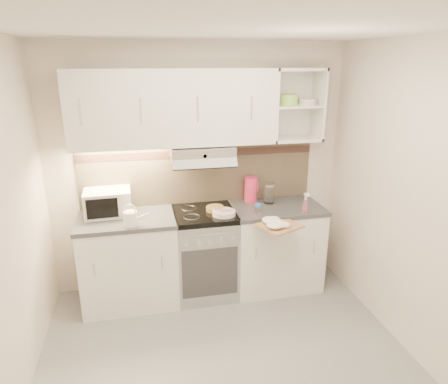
{
  "coord_description": "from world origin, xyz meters",
  "views": [
    {
      "loc": [
        -0.59,
        -2.53,
        2.31
      ],
      "look_at": [
        0.17,
        0.95,
        1.14
      ],
      "focal_mm": 32.0,
      "sensor_mm": 36.0,
      "label": 1
    }
  ],
  "objects_px": {
    "microwave": "(108,203)",
    "electric_range": "(205,253)",
    "watering_can": "(131,218)",
    "cutting_board": "(279,226)",
    "glass_jar": "(269,194)",
    "spray_bottle": "(305,204)",
    "plate_stack": "(224,213)",
    "pink_pitcher": "(251,189)"
  },
  "relations": [
    {
      "from": "plate_stack",
      "to": "electric_range",
      "type": "bearing_deg",
      "value": 142.26
    },
    {
      "from": "watering_can",
      "to": "plate_stack",
      "type": "distance_m",
      "value": 0.87
    },
    {
      "from": "cutting_board",
      "to": "glass_jar",
      "type": "bearing_deg",
      "value": 58.93
    },
    {
      "from": "pink_pitcher",
      "to": "spray_bottle",
      "type": "bearing_deg",
      "value": -38.97
    },
    {
      "from": "pink_pitcher",
      "to": "cutting_board",
      "type": "distance_m",
      "value": 0.66
    },
    {
      "from": "spray_bottle",
      "to": "cutting_board",
      "type": "height_order",
      "value": "spray_bottle"
    },
    {
      "from": "glass_jar",
      "to": "cutting_board",
      "type": "xyz_separation_m",
      "value": [
        -0.07,
        -0.52,
        -0.14
      ]
    },
    {
      "from": "watering_can",
      "to": "cutting_board",
      "type": "height_order",
      "value": "watering_can"
    },
    {
      "from": "plate_stack",
      "to": "spray_bottle",
      "type": "bearing_deg",
      "value": -6.34
    },
    {
      "from": "electric_range",
      "to": "cutting_board",
      "type": "bearing_deg",
      "value": -34.21
    },
    {
      "from": "cutting_board",
      "to": "electric_range",
      "type": "bearing_deg",
      "value": 122.0
    },
    {
      "from": "microwave",
      "to": "watering_can",
      "type": "relative_size",
      "value": 1.87
    },
    {
      "from": "electric_range",
      "to": "microwave",
      "type": "distance_m",
      "value": 1.08
    },
    {
      "from": "microwave",
      "to": "watering_can",
      "type": "distance_m",
      "value": 0.4
    },
    {
      "from": "electric_range",
      "to": "cutting_board",
      "type": "relative_size",
      "value": 2.6
    },
    {
      "from": "glass_jar",
      "to": "spray_bottle",
      "type": "xyz_separation_m",
      "value": [
        0.27,
        -0.31,
        -0.02
      ]
    },
    {
      "from": "glass_jar",
      "to": "cutting_board",
      "type": "distance_m",
      "value": 0.54
    },
    {
      "from": "spray_bottle",
      "to": "glass_jar",
      "type": "bearing_deg",
      "value": 131.75
    },
    {
      "from": "watering_can",
      "to": "spray_bottle",
      "type": "height_order",
      "value": "same"
    },
    {
      "from": "glass_jar",
      "to": "cutting_board",
      "type": "height_order",
      "value": "glass_jar"
    },
    {
      "from": "plate_stack",
      "to": "pink_pitcher",
      "type": "bearing_deg",
      "value": 42.5
    },
    {
      "from": "microwave",
      "to": "electric_range",
      "type": "bearing_deg",
      "value": -9.77
    },
    {
      "from": "watering_can",
      "to": "cutting_board",
      "type": "relative_size",
      "value": 0.69
    },
    {
      "from": "watering_can",
      "to": "spray_bottle",
      "type": "xyz_separation_m",
      "value": [
        1.66,
        -0.01,
        0.01
      ]
    },
    {
      "from": "plate_stack",
      "to": "spray_bottle",
      "type": "xyz_separation_m",
      "value": [
        0.8,
        -0.09,
        0.06
      ]
    },
    {
      "from": "cutting_board",
      "to": "microwave",
      "type": "bearing_deg",
      "value": 136.78
    },
    {
      "from": "glass_jar",
      "to": "spray_bottle",
      "type": "relative_size",
      "value": 1.01
    },
    {
      "from": "plate_stack",
      "to": "pink_pitcher",
      "type": "relative_size",
      "value": 0.85
    },
    {
      "from": "microwave",
      "to": "spray_bottle",
      "type": "distance_m",
      "value": 1.91
    },
    {
      "from": "microwave",
      "to": "cutting_board",
      "type": "relative_size",
      "value": 1.29
    },
    {
      "from": "microwave",
      "to": "spray_bottle",
      "type": "relative_size",
      "value": 2.14
    },
    {
      "from": "electric_range",
      "to": "spray_bottle",
      "type": "bearing_deg",
      "value": -12.83
    },
    {
      "from": "microwave",
      "to": "plate_stack",
      "type": "height_order",
      "value": "microwave"
    },
    {
      "from": "pink_pitcher",
      "to": "glass_jar",
      "type": "distance_m",
      "value": 0.2
    },
    {
      "from": "plate_stack",
      "to": "cutting_board",
      "type": "relative_size",
      "value": 0.65
    },
    {
      "from": "spray_bottle",
      "to": "cutting_board",
      "type": "xyz_separation_m",
      "value": [
        -0.34,
        -0.21,
        -0.11
      ]
    },
    {
      "from": "electric_range",
      "to": "watering_can",
      "type": "bearing_deg",
      "value": -163.11
    },
    {
      "from": "plate_stack",
      "to": "spray_bottle",
      "type": "relative_size",
      "value": 1.08
    },
    {
      "from": "microwave",
      "to": "glass_jar",
      "type": "xyz_separation_m",
      "value": [
        1.61,
        -0.02,
        -0.02
      ]
    },
    {
      "from": "electric_range",
      "to": "glass_jar",
      "type": "distance_m",
      "value": 0.9
    },
    {
      "from": "pink_pitcher",
      "to": "plate_stack",
      "type": "bearing_deg",
      "value": -132.45
    },
    {
      "from": "electric_range",
      "to": "watering_can",
      "type": "xyz_separation_m",
      "value": [
        -0.69,
        -0.21,
        0.52
      ]
    }
  ]
}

